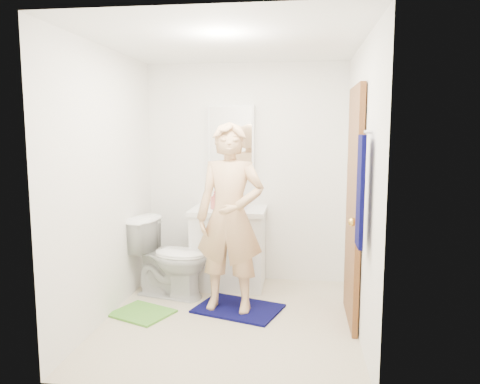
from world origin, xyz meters
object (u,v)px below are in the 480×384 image
medicine_cabinet (232,137)px  towel (360,192)px  toothbrush_cup (243,203)px  man (230,218)px  vanity_cabinet (229,250)px  soap_dispenser (215,200)px  toilet (170,257)px

medicine_cabinet → towel: bearing=-55.4°
medicine_cabinet → toothbrush_cup: size_ratio=6.05×
medicine_cabinet → toothbrush_cup: bearing=-39.8°
toothbrush_cup → man: size_ratio=0.07×
medicine_cabinet → towel: 2.11m
towel → toothbrush_cup: size_ratio=6.92×
towel → toothbrush_cup: towel is taller
vanity_cabinet → man: size_ratio=0.46×
toothbrush_cup → towel: bearing=-56.8°
medicine_cabinet → soap_dispenser: bearing=-117.5°
medicine_cabinet → towel: size_ratio=0.87×
toilet → soap_dispenser: 0.75m
vanity_cabinet → toilet: size_ratio=1.00×
toilet → toothbrush_cup: 0.97m
toilet → soap_dispenser: soap_dispenser is taller
toilet → man: man is taller
vanity_cabinet → soap_dispenser: size_ratio=4.16×
vanity_cabinet → towel: bearing=-51.5°
medicine_cabinet → man: (0.12, -0.93, -0.71)m
soap_dispenser → towel: bearing=-47.4°
vanity_cabinet → soap_dispenser: soap_dispenser is taller
man → toothbrush_cup: bearing=95.2°
towel → soap_dispenser: bearing=132.6°
man → medicine_cabinet: bearing=103.7°
toothbrush_cup → man: (-0.01, -0.82, -0.01)m
soap_dispenser → man: man is taller
toilet → toothbrush_cup: toothbrush_cup is taller
vanity_cabinet → man: 0.86m
vanity_cabinet → toothbrush_cup: size_ratio=6.92×
vanity_cabinet → medicine_cabinet: (0.00, 0.22, 1.20)m
medicine_cabinet → toilet: 1.45m
toilet → man: bearing=-102.0°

